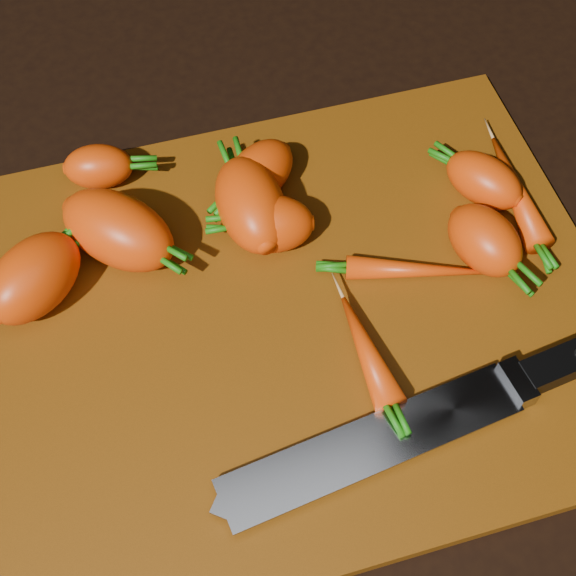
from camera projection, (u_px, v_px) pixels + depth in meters
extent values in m
cube|color=black|center=(291.00, 321.00, 0.64)|extent=(2.00, 2.00, 0.01)
cube|color=#88460B|center=(291.00, 315.00, 0.63)|extent=(0.50, 0.40, 0.01)
ellipsoid|color=#E9440D|center=(33.00, 278.00, 0.61)|extent=(0.10, 0.10, 0.05)
ellipsoid|color=#E9440D|center=(270.00, 224.00, 0.64)|extent=(0.08, 0.06, 0.05)
ellipsoid|color=#E9440D|center=(118.00, 230.00, 0.63)|extent=(0.11, 0.11, 0.06)
ellipsoid|color=#E9440D|center=(251.00, 205.00, 0.65)|extent=(0.06, 0.09, 0.05)
ellipsoid|color=#E9440D|center=(259.00, 172.00, 0.67)|extent=(0.08, 0.08, 0.04)
ellipsoid|color=#E9440D|center=(99.00, 167.00, 0.68)|extent=(0.06, 0.05, 0.04)
ellipsoid|color=#E9440D|center=(484.00, 180.00, 0.67)|extent=(0.07, 0.08, 0.04)
ellipsoid|color=#E9440D|center=(516.00, 190.00, 0.67)|extent=(0.03, 0.12, 0.02)
ellipsoid|color=#E9440D|center=(417.00, 270.00, 0.63)|extent=(0.11, 0.05, 0.02)
ellipsoid|color=#E9440D|center=(366.00, 350.00, 0.59)|extent=(0.03, 0.10, 0.02)
ellipsoid|color=#E9440D|center=(485.00, 240.00, 0.63)|extent=(0.07, 0.08, 0.05)
cube|color=gray|center=(222.00, 507.00, 0.53)|extent=(0.23, 0.07, 0.00)
cube|color=gray|center=(380.00, 441.00, 0.56)|extent=(0.02, 0.04, 0.02)
cube|color=black|center=(467.00, 404.00, 0.57)|extent=(0.13, 0.04, 0.02)
cylinder|color=#B2B2B7|center=(446.00, 409.00, 0.56)|extent=(0.01, 0.01, 0.00)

